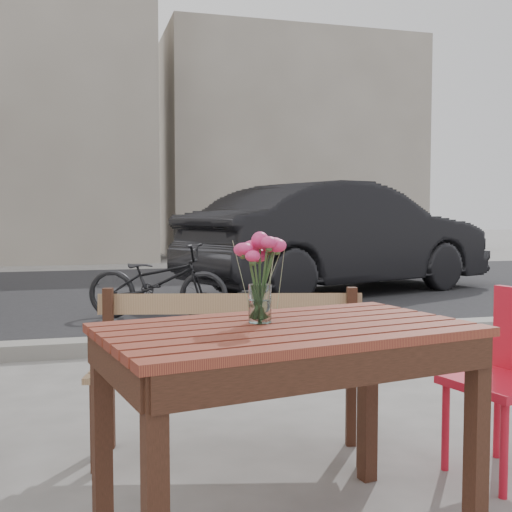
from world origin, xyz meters
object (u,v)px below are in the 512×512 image
Objects in this scene: parked_car at (340,238)px; bicycle at (158,281)px; main_table at (287,362)px; main_vase at (260,266)px.

parked_car is 3.33m from bicycle.
main_vase reaches higher than main_table.
parked_car is at bearing -32.95° from bicycle.
parked_car is (2.96, 6.51, 0.15)m from main_table.
parked_car reaches higher than main_vase.
parked_car reaches higher than bicycle.
parked_car is at bearing 54.91° from main_table.
main_table is 0.28× the size of parked_car.
bicycle is at bearing 77.60° from main_table.
main_table is 0.33m from main_vase.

